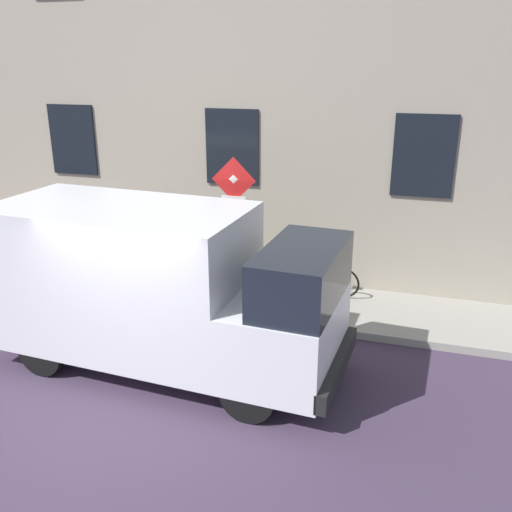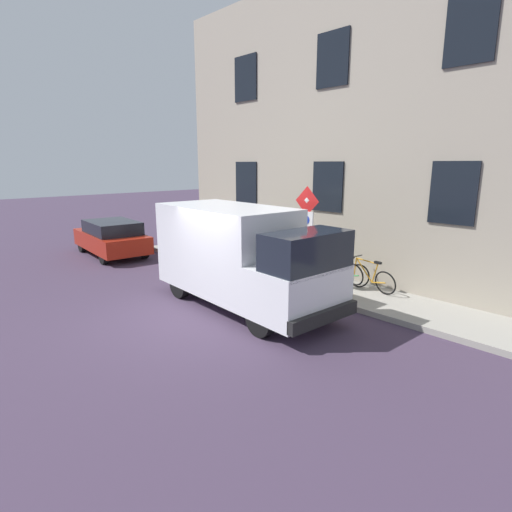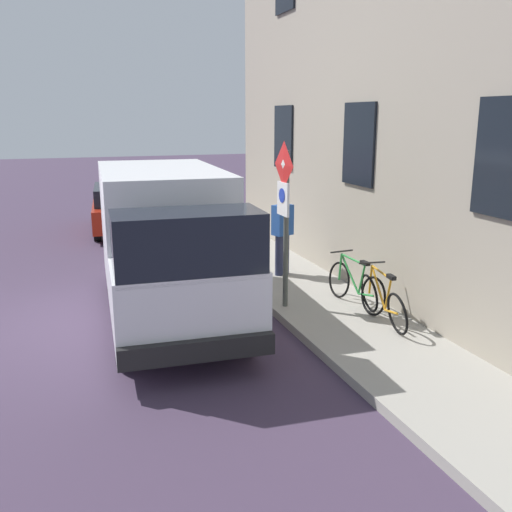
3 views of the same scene
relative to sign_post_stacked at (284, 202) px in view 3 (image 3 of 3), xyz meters
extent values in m
plane|color=#403147|center=(-3.24, 0.64, -1.97)|extent=(80.00, 80.00, 0.00)
cube|color=#9C988E|center=(0.77, 0.64, -1.90)|extent=(1.96, 15.43, 0.14)
cube|color=#A29885|center=(2.10, 0.64, 2.51)|extent=(0.70, 13.43, 8.96)
cube|color=black|center=(1.73, -3.05, 0.90)|extent=(0.06, 1.10, 1.50)
cube|color=black|center=(1.73, 0.64, 0.90)|extent=(0.06, 1.10, 1.50)
cube|color=black|center=(1.73, 4.34, 0.90)|extent=(0.06, 1.10, 1.50)
cylinder|color=#474C47|center=(0.04, 0.00, -0.48)|extent=(0.09, 0.09, 2.69)
pyramid|color=silver|center=(-0.04, 0.00, 0.61)|extent=(0.04, 0.50, 0.50)
pyramid|color=red|center=(-0.04, 0.00, 0.61)|extent=(0.03, 0.56, 0.56)
cube|color=white|center=(-0.02, 0.00, 0.06)|extent=(0.04, 0.44, 0.56)
cylinder|color=#1933B2|center=(-0.05, 0.00, 0.12)|extent=(0.01, 0.24, 0.24)
cube|color=white|center=(-1.87, 1.14, -0.56)|extent=(2.20, 3.90, 2.18)
cube|color=white|center=(-2.01, -1.46, -1.10)|extent=(2.07, 1.51, 1.10)
cube|color=black|center=(-2.02, -1.67, -0.20)|extent=(1.97, 1.08, 0.84)
cube|color=black|center=(-2.05, -2.21, -1.47)|extent=(2.01, 0.27, 0.28)
cylinder|color=black|center=(-1.12, -1.27, -1.59)|extent=(0.26, 0.77, 0.76)
cylinder|color=black|center=(-2.88, -1.18, -1.59)|extent=(0.26, 0.77, 0.76)
cylinder|color=black|center=(-0.94, 2.05, -1.59)|extent=(0.26, 0.77, 0.76)
cylinder|color=black|center=(-2.70, 2.15, -1.59)|extent=(0.26, 0.77, 0.76)
cube|color=#A22110|center=(-1.76, 8.45, -1.39)|extent=(2.09, 4.14, 0.64)
cube|color=black|center=(-1.78, 8.25, -0.89)|extent=(1.81, 2.53, 0.60)
cylinder|color=black|center=(-2.42, 9.83, -1.67)|extent=(0.23, 0.61, 0.60)
cylinder|color=black|center=(-0.88, 9.70, -1.67)|extent=(0.23, 0.61, 0.60)
cylinder|color=black|center=(-2.65, 7.20, -1.67)|extent=(0.23, 0.61, 0.60)
cylinder|color=black|center=(-1.10, 7.07, -1.67)|extent=(0.23, 0.61, 0.60)
torus|color=black|center=(1.26, -0.75, -1.50)|extent=(0.22, 0.67, 0.66)
torus|color=black|center=(1.14, -1.80, -1.50)|extent=(0.22, 0.67, 0.66)
cylinder|color=orange|center=(1.22, -1.09, -1.29)|extent=(0.11, 0.60, 0.60)
cylinder|color=orange|center=(1.21, -1.16, -1.02)|extent=(0.12, 0.73, 0.07)
cylinder|color=orange|center=(1.18, -1.45, -1.31)|extent=(0.06, 0.19, 0.55)
cylinder|color=orange|center=(1.16, -1.58, -1.54)|extent=(0.09, 0.43, 0.12)
cylinder|color=orange|center=(1.26, -0.78, -1.25)|extent=(0.05, 0.09, 0.50)
cube|color=black|center=(1.17, -1.52, -1.00)|extent=(0.10, 0.21, 0.06)
cylinder|color=#262626|center=(1.26, -0.80, -0.95)|extent=(0.46, 0.08, 0.03)
torus|color=black|center=(1.15, 0.13, -1.50)|extent=(0.17, 0.67, 0.66)
torus|color=black|center=(1.24, -0.91, -1.50)|extent=(0.17, 0.67, 0.66)
cylinder|color=green|center=(1.18, -0.20, -1.29)|extent=(0.09, 0.60, 0.60)
cylinder|color=green|center=(1.19, -0.28, -1.02)|extent=(0.10, 0.73, 0.07)
cylinder|color=green|center=(1.21, -0.56, -1.31)|extent=(0.05, 0.19, 0.55)
cylinder|color=green|center=(1.23, -0.70, -1.54)|extent=(0.07, 0.43, 0.12)
cylinder|color=green|center=(1.16, 0.11, -1.25)|extent=(0.04, 0.09, 0.50)
cube|color=black|center=(1.22, -0.64, -1.00)|extent=(0.10, 0.21, 0.06)
cylinder|color=#262626|center=(1.16, 0.08, -0.95)|extent=(0.46, 0.07, 0.03)
cylinder|color=#262B47|center=(0.82, 1.92, -1.40)|extent=(0.16, 0.16, 0.85)
cylinder|color=#262B47|center=(0.65, 1.86, -1.40)|extent=(0.16, 0.16, 0.85)
cube|color=#234D9C|center=(0.74, 1.89, -0.67)|extent=(0.47, 0.38, 0.62)
sphere|color=tan|center=(0.74, 1.89, -0.22)|extent=(0.22, 0.22, 0.22)
camera|label=1|loc=(-8.80, -3.11, 2.55)|focal=38.85mm
camera|label=2|loc=(-8.41, -6.88, 1.59)|focal=28.37mm
camera|label=3|loc=(-3.55, -8.69, 1.42)|focal=39.60mm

